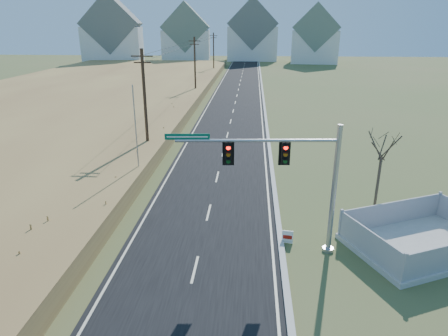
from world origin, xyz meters
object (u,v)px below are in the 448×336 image
fence_enclosure (421,243)px  flagpole (137,146)px  open_sign (288,237)px  traffic_signal_mast (297,176)px  bare_tree (383,144)px

fence_enclosure → flagpole: flagpole is taller
open_sign → flagpole: bearing=151.2°
open_sign → flagpole: 12.86m
traffic_signal_mast → bare_tree: bearing=36.6°
fence_enclosure → flagpole: size_ratio=1.19×
bare_tree → open_sign: bearing=-144.8°
open_sign → bare_tree: bare_tree is taller
flagpole → bare_tree: size_ratio=1.30×
traffic_signal_mast → flagpole: (-10.17, 8.46, -1.28)m
traffic_signal_mast → open_sign: bearing=98.6°
traffic_signal_mast → flagpole: bearing=135.9°
fence_enclosure → bare_tree: (-1.32, 3.84, 4.08)m
traffic_signal_mast → bare_tree: (5.33, 4.62, 0.28)m
traffic_signal_mast → fence_enclosure: bearing=2.4°
open_sign → fence_enclosure: bearing=9.2°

